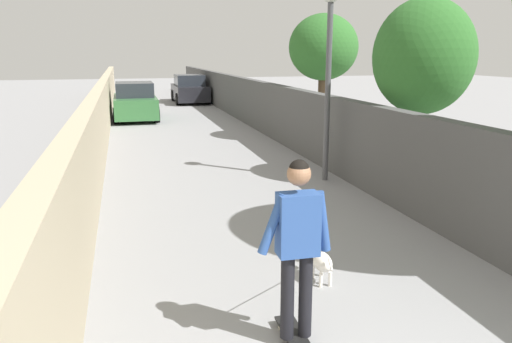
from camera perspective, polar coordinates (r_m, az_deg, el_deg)
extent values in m
plane|color=gray|center=(15.86, -7.27, 3.41)|extent=(80.00, 80.00, 0.00)
cube|color=tan|center=(13.63, -17.65, 4.99)|extent=(48.00, 0.30, 1.76)
cube|color=#4C4C4C|center=(14.43, 4.57, 6.00)|extent=(48.00, 0.30, 1.75)
cylinder|color=brown|center=(15.75, 7.54, 7.52)|extent=(0.25, 0.25, 2.28)
ellipsoid|color=#2D6628|center=(15.67, 7.74, 13.96)|extent=(2.10, 2.10, 1.99)
cylinder|color=#473523|center=(10.87, 18.03, 3.74)|extent=(0.31, 0.31, 2.07)
ellipsoid|color=#2D6628|center=(10.73, 18.68, 12.39)|extent=(2.02, 2.02, 2.31)
cylinder|color=#4C4C51|center=(10.82, 8.22, 8.77)|extent=(0.12, 0.12, 3.77)
cube|color=black|center=(5.09, 4.56, -18.39)|extent=(0.80, 0.22, 0.02)
cylinder|color=beige|center=(5.32, 2.82, -17.35)|extent=(0.06, 0.03, 0.06)
cylinder|color=beige|center=(5.36, 4.32, -17.14)|extent=(0.06, 0.03, 0.06)
cylinder|color=black|center=(4.85, 3.62, -14.17)|extent=(0.13, 0.13, 0.85)
cylinder|color=black|center=(4.90, 5.69, -13.90)|extent=(0.13, 0.13, 0.85)
cube|color=#2D5199|center=(4.58, 4.83, -6.05)|extent=(0.23, 0.38, 0.59)
cylinder|color=#2D5199|center=(4.51, 1.93, -6.04)|extent=(0.10, 0.29, 0.58)
cylinder|color=#2D5199|center=(4.66, 7.65, -5.69)|extent=(0.09, 0.18, 0.59)
sphere|color=#9E7051|center=(4.45, 4.95, -0.28)|extent=(0.22, 0.22, 0.22)
sphere|color=black|center=(4.44, 4.96, 0.21)|extent=(0.19, 0.19, 0.19)
ellipsoid|color=white|center=(6.22, 7.55, -10.18)|extent=(0.44, 0.23, 0.22)
sphere|color=white|center=(6.44, 6.67, -8.66)|extent=(0.15, 0.15, 0.15)
cone|color=black|center=(6.39, 6.35, -8.03)|extent=(0.05, 0.05, 0.06)
cone|color=black|center=(6.42, 7.03, -7.96)|extent=(0.05, 0.05, 0.06)
cylinder|color=white|center=(6.40, 6.53, -11.22)|extent=(0.04, 0.04, 0.18)
cylinder|color=white|center=(6.44, 7.55, -11.09)|extent=(0.04, 0.04, 0.18)
cylinder|color=white|center=(6.16, 7.44, -12.26)|extent=(0.04, 0.04, 0.18)
cylinder|color=white|center=(6.20, 8.50, -12.11)|extent=(0.04, 0.04, 0.18)
cylinder|color=white|center=(5.97, 8.52, -10.46)|extent=(0.13, 0.03, 0.13)
cylinder|color=black|center=(5.41, 6.39, -8.65)|extent=(1.20, 0.77, 0.66)
cube|color=#336B38|center=(21.60, -13.68, 7.32)|extent=(3.87, 1.70, 0.80)
cube|color=#262B33|center=(21.54, -13.78, 9.11)|extent=(2.01, 1.50, 0.60)
cylinder|color=black|center=(22.81, -15.72, 6.90)|extent=(0.64, 0.22, 0.64)
cylinder|color=black|center=(22.84, -11.73, 7.13)|extent=(0.64, 0.22, 0.64)
cylinder|color=black|center=(20.43, -15.77, 6.18)|extent=(0.64, 0.22, 0.64)
cylinder|color=black|center=(20.47, -11.32, 6.44)|extent=(0.64, 0.22, 0.64)
cube|color=black|center=(28.36, -7.62, 8.98)|extent=(3.98, 1.70, 0.80)
cube|color=#262B33|center=(28.32, -7.67, 10.35)|extent=(2.07, 1.50, 0.60)
cylinder|color=black|center=(29.52, -9.46, 8.62)|extent=(0.64, 0.22, 0.64)
cylinder|color=black|center=(29.71, -6.39, 8.75)|extent=(0.64, 0.22, 0.64)
cylinder|color=black|center=(27.07, -8.94, 8.21)|extent=(0.64, 0.22, 0.64)
cylinder|color=black|center=(27.28, -5.60, 8.35)|extent=(0.64, 0.22, 0.64)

